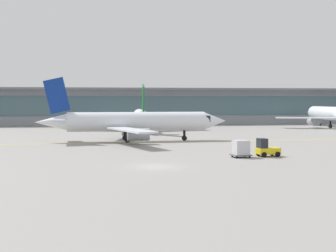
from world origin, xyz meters
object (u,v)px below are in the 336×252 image
object	(u,v)px
gate_airplane_2	(336,114)
taxiing_regional_jet	(135,122)
cargo_dolly_lead	(241,148)
baggage_tug	(266,149)
gate_airplane_1	(141,117)

from	to	relation	value
gate_airplane_2	taxiing_regional_jet	bearing A→B (deg)	121.23
gate_airplane_2	taxiing_regional_jet	size ratio (longest dim) A/B	1.06
taxiing_regional_jet	cargo_dolly_lead	xyz separation A→B (m)	(10.18, -22.52, -1.94)
taxiing_regional_jet	baggage_tug	bearing A→B (deg)	-60.62
gate_airplane_1	cargo_dolly_lead	xyz separation A→B (m)	(6.77, -48.44, -1.79)
gate_airplane_2	baggage_tug	distance (m)	62.38
gate_airplane_1	baggage_tug	bearing A→B (deg)	-165.33
gate_airplane_2	baggage_tug	bearing A→B (deg)	145.73
taxiing_regional_jet	baggage_tug	size ratio (longest dim) A/B	10.98
baggage_tug	taxiing_regional_jet	bearing A→B (deg)	114.62
baggage_tug	gate_airplane_1	bearing A→B (deg)	95.28
gate_airplane_2	cargo_dolly_lead	world-z (taller)	gate_airplane_2
gate_airplane_1	taxiing_regional_jet	world-z (taller)	taxiing_regional_jet
gate_airplane_1	gate_airplane_2	xyz separation A→B (m)	(45.90, 2.79, 0.33)
gate_airplane_1	baggage_tug	xyz separation A→B (m)	(9.88, -48.10, -1.95)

